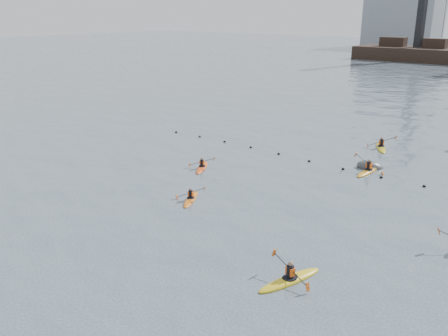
{
  "coord_description": "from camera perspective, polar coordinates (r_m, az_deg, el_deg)",
  "views": [
    {
      "loc": [
        15.49,
        -10.04,
        11.54
      ],
      "look_at": [
        -1.01,
        10.32,
        2.8
      ],
      "focal_mm": 38.0,
      "sensor_mm": 36.0,
      "label": 1
    }
  ],
  "objects": [
    {
      "name": "ground",
      "position": [
        21.77,
        -15.71,
        -14.34
      ],
      "size": [
        400.0,
        400.0,
        0.0
      ],
      "primitive_type": "plane",
      "color": "#3C4B58",
      "rests_on": "ground"
    },
    {
      "name": "kayaker_3",
      "position": [
        37.19,
        16.98,
        -0.29
      ],
      "size": [
        2.49,
        3.57,
        1.45
      ],
      "rotation": [
        0.0,
        0.0,
        -0.03
      ],
      "color": "orange",
      "rests_on": "ground"
    },
    {
      "name": "kayaker_5",
      "position": [
        43.98,
        18.36,
        2.42
      ],
      "size": [
        2.33,
        3.51,
        1.36
      ],
      "rotation": [
        0.0,
        0.0,
        0.49
      ],
      "color": "gold",
      "rests_on": "ground"
    },
    {
      "name": "float_line",
      "position": [
        38.07,
        12.26,
        0.41
      ],
      "size": [
        33.24,
        0.73,
        0.24
      ],
      "color": "black",
      "rests_on": "ground"
    },
    {
      "name": "kayaker_2",
      "position": [
        36.44,
        -2.67,
        0.11
      ],
      "size": [
        2.02,
        2.98,
        1.1
      ],
      "rotation": [
        0.0,
        0.0,
        0.5
      ],
      "color": "#E84D15",
      "rests_on": "ground"
    },
    {
      "name": "mooring_buoy",
      "position": [
        38.28,
        17.2,
        0.04
      ],
      "size": [
        2.65,
        2.33,
        1.5
      ],
      "primitive_type": "ellipsoid",
      "rotation": [
        0.0,
        0.21,
        0.57
      ],
      "color": "#393C3E",
      "rests_on": "ground"
    },
    {
      "name": "kayaker_1",
      "position": [
        21.98,
        7.92,
        -13.1
      ],
      "size": [
        2.36,
        3.6,
        1.25
      ],
      "rotation": [
        0.0,
        0.0,
        -0.29
      ],
      "color": "gold",
      "rests_on": "ground"
    },
    {
      "name": "kayaker_0",
      "position": [
        30.46,
        -4.03,
        -3.69
      ],
      "size": [
        1.9,
        2.82,
        1.11
      ],
      "rotation": [
        0.0,
        0.0,
        0.5
      ],
      "color": "orange",
      "rests_on": "ground"
    }
  ]
}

